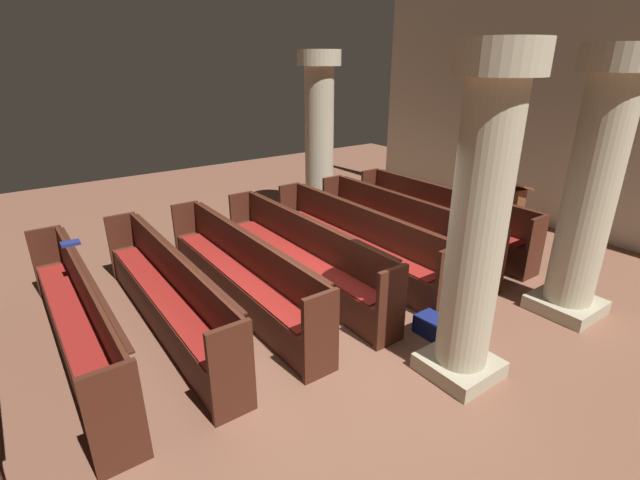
{
  "coord_description": "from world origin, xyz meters",
  "views": [
    {
      "loc": [
        4.02,
        -2.78,
        3.16
      ],
      "look_at": [
        -0.86,
        0.75,
        0.75
      ],
      "focal_mm": 25.5,
      "sensor_mm": 36.0,
      "label": 1
    }
  ],
  "objects_px": {
    "pew_row_1": "(400,225)",
    "lectern": "(512,215)",
    "kneeler_box_navy": "(433,326)",
    "pew_row_2": "(355,238)",
    "pew_row_3": "(302,253)",
    "pillar_aisle_rear": "(479,222)",
    "pillar_far_side": "(319,133)",
    "pillar_aisle_side": "(592,186)",
    "pew_row_5": "(166,291)",
    "pew_row_6": "(76,316)",
    "hymn_book": "(70,243)",
    "pew_row_4": "(240,270)",
    "pew_row_0": "(439,214)"
  },
  "relations": [
    {
      "from": "pillar_aisle_side",
      "to": "pillar_far_side",
      "type": "xyz_separation_m",
      "value": [
        -5.32,
        -0.24,
        0.0
      ]
    },
    {
      "from": "pew_row_6",
      "to": "pew_row_3",
      "type": "bearing_deg",
      "value": 90.0
    },
    {
      "from": "pew_row_1",
      "to": "pew_row_5",
      "type": "relative_size",
      "value": 1.0
    },
    {
      "from": "pew_row_4",
      "to": "hymn_book",
      "type": "bearing_deg",
      "value": -118.73
    },
    {
      "from": "lectern",
      "to": "pew_row_2",
      "type": "bearing_deg",
      "value": -101.57
    },
    {
      "from": "pillar_aisle_rear",
      "to": "lectern",
      "type": "height_order",
      "value": "pillar_aisle_rear"
    },
    {
      "from": "kneeler_box_navy",
      "to": "pillar_far_side",
      "type": "bearing_deg",
      "value": 160.51
    },
    {
      "from": "pew_row_1",
      "to": "pew_row_5",
      "type": "xyz_separation_m",
      "value": [
        0.0,
        -3.99,
        0.0
      ]
    },
    {
      "from": "pillar_aisle_side",
      "to": "hymn_book",
      "type": "bearing_deg",
      "value": -124.95
    },
    {
      "from": "pew_row_3",
      "to": "pillar_far_side",
      "type": "height_order",
      "value": "pillar_far_side"
    },
    {
      "from": "pew_row_2",
      "to": "pew_row_3",
      "type": "relative_size",
      "value": 1.0
    },
    {
      "from": "pew_row_5",
      "to": "pillar_aisle_side",
      "type": "relative_size",
      "value": 1.14
    },
    {
      "from": "pew_row_2",
      "to": "pillar_far_side",
      "type": "distance_m",
      "value": 3.14
    },
    {
      "from": "lectern",
      "to": "kneeler_box_navy",
      "type": "bearing_deg",
      "value": -69.88
    },
    {
      "from": "pillar_far_side",
      "to": "kneeler_box_navy",
      "type": "xyz_separation_m",
      "value": [
        4.66,
        -1.65,
        -1.62
      ]
    },
    {
      "from": "pew_row_3",
      "to": "pew_row_4",
      "type": "height_order",
      "value": "same"
    },
    {
      "from": "pew_row_5",
      "to": "lectern",
      "type": "bearing_deg",
      "value": 83.9
    },
    {
      "from": "pew_row_6",
      "to": "pillar_aisle_side",
      "type": "bearing_deg",
      "value": 63.77
    },
    {
      "from": "pew_row_4",
      "to": "kneeler_box_navy",
      "type": "distance_m",
      "value": 2.59
    },
    {
      "from": "pew_row_6",
      "to": "hymn_book",
      "type": "relative_size",
      "value": 17.51
    },
    {
      "from": "pew_row_0",
      "to": "pew_row_1",
      "type": "height_order",
      "value": "same"
    },
    {
      "from": "pew_row_2",
      "to": "pillar_far_side",
      "type": "height_order",
      "value": "pillar_far_side"
    },
    {
      "from": "pew_row_6",
      "to": "kneeler_box_navy",
      "type": "distance_m",
      "value": 4.11
    },
    {
      "from": "pew_row_1",
      "to": "hymn_book",
      "type": "height_order",
      "value": "hymn_book"
    },
    {
      "from": "pew_row_2",
      "to": "pillar_aisle_rear",
      "type": "distance_m",
      "value": 3.04
    },
    {
      "from": "pew_row_6",
      "to": "hymn_book",
      "type": "bearing_deg",
      "value": 169.38
    },
    {
      "from": "pew_row_0",
      "to": "pew_row_1",
      "type": "relative_size",
      "value": 1.0
    },
    {
      "from": "pillar_aisle_rear",
      "to": "lectern",
      "type": "bearing_deg",
      "value": 116.48
    },
    {
      "from": "pillar_far_side",
      "to": "pillar_aisle_side",
      "type": "bearing_deg",
      "value": 2.62
    },
    {
      "from": "pew_row_3",
      "to": "pew_row_5",
      "type": "xyz_separation_m",
      "value": [
        0.0,
        -2.0,
        0.0
      ]
    },
    {
      "from": "pew_row_0",
      "to": "pillar_aisle_side",
      "type": "relative_size",
      "value": 1.14
    },
    {
      "from": "pillar_far_side",
      "to": "hymn_book",
      "type": "relative_size",
      "value": 15.34
    },
    {
      "from": "pew_row_5",
      "to": "lectern",
      "type": "relative_size",
      "value": 3.51
    },
    {
      "from": "pew_row_1",
      "to": "pillar_aisle_side",
      "type": "height_order",
      "value": "pillar_aisle_side"
    },
    {
      "from": "pew_row_0",
      "to": "pew_row_5",
      "type": "height_order",
      "value": "same"
    },
    {
      "from": "pew_row_4",
      "to": "kneeler_box_navy",
      "type": "height_order",
      "value": "pew_row_4"
    },
    {
      "from": "pew_row_0",
      "to": "hymn_book",
      "type": "relative_size",
      "value": 17.51
    },
    {
      "from": "pillar_far_side",
      "to": "pillar_aisle_rear",
      "type": "xyz_separation_m",
      "value": [
        5.32,
        -1.98,
        0.0
      ]
    },
    {
      "from": "pew_row_1",
      "to": "lectern",
      "type": "bearing_deg",
      "value": 73.58
    },
    {
      "from": "pew_row_4",
      "to": "pew_row_5",
      "type": "height_order",
      "value": "same"
    },
    {
      "from": "pew_row_2",
      "to": "hymn_book",
      "type": "relative_size",
      "value": 17.51
    },
    {
      "from": "pillar_aisle_side",
      "to": "lectern",
      "type": "bearing_deg",
      "value": 137.94
    },
    {
      "from": "pew_row_1",
      "to": "pillar_aisle_side",
      "type": "relative_size",
      "value": 1.14
    },
    {
      "from": "pillar_far_side",
      "to": "pillar_aisle_rear",
      "type": "height_order",
      "value": "same"
    },
    {
      "from": "pew_row_2",
      "to": "pew_row_3",
      "type": "distance_m",
      "value": 1.0
    },
    {
      "from": "pew_row_4",
      "to": "pew_row_6",
      "type": "height_order",
      "value": "same"
    },
    {
      "from": "pillar_far_side",
      "to": "kneeler_box_navy",
      "type": "bearing_deg",
      "value": -19.49
    },
    {
      "from": "hymn_book",
      "to": "pew_row_3",
      "type": "bearing_deg",
      "value": 70.54
    },
    {
      "from": "pew_row_2",
      "to": "pew_row_3",
      "type": "height_order",
      "value": "same"
    },
    {
      "from": "pew_row_5",
      "to": "pew_row_6",
      "type": "distance_m",
      "value": 1.0
    }
  ]
}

